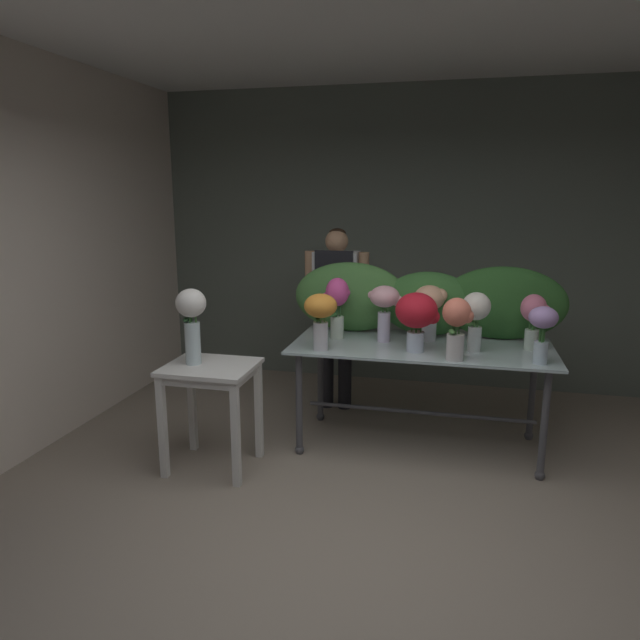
{
  "coord_description": "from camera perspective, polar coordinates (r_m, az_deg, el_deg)",
  "views": [
    {
      "loc": [
        0.5,
        -2.54,
        1.92
      ],
      "look_at": [
        -0.42,
        1.29,
        1.04
      ],
      "focal_mm": 32.2,
      "sensor_mm": 36.0,
      "label": 1
    }
  ],
  "objects": [
    {
      "name": "vase_fuchsia_lilies",
      "position": [
        4.41,
        1.72,
        1.82
      ],
      "size": [
        0.21,
        0.18,
        0.47
      ],
      "color": "silver",
      "rests_on": "display_table_glass"
    },
    {
      "name": "vase_coral_freesia",
      "position": [
        3.94,
        13.42,
        -0.37
      ],
      "size": [
        0.21,
        0.19,
        0.43
      ],
      "color": "silver",
      "rests_on": "display_table_glass"
    },
    {
      "name": "vase_crimson_ranunculus",
      "position": [
        4.1,
        9.61,
        0.54
      ],
      "size": [
        0.31,
        0.3,
        0.43
      ],
      "color": "silver",
      "rests_on": "display_table_glass"
    },
    {
      "name": "foliage_backdrop",
      "position": [
        4.6,
        10.19,
        1.87
      ],
      "size": [
        2.12,
        0.3,
        0.57
      ],
      "color": "#477F3D",
      "rests_on": "display_table_glass"
    },
    {
      "name": "vase_ivory_tulips",
      "position": [
        4.19,
        15.18,
        0.59
      ],
      "size": [
        0.22,
        0.2,
        0.43
      ],
      "color": "silver",
      "rests_on": "display_table_glass"
    },
    {
      "name": "wall_left",
      "position": [
        5.22,
        -22.89,
        6.61
      ],
      "size": [
        0.12,
        3.42,
        2.94
      ],
      "primitive_type": "cube",
      "color": "beige",
      "rests_on": "ground"
    },
    {
      "name": "side_table_white",
      "position": [
        4.08,
        -10.79,
        -6.03
      ],
      "size": [
        0.61,
        0.53,
        0.76
      ],
      "color": "white",
      "rests_on": "ground"
    },
    {
      "name": "ceiling_slab",
      "position": [
        4.36,
        7.3,
        26.81
      ],
      "size": [
        5.28,
        3.42,
        0.12
      ],
      "primitive_type": "cube",
      "color": "silver",
      "rests_on": "wall_back"
    },
    {
      "name": "wall_back",
      "position": [
        5.88,
        8.69,
        8.0
      ],
      "size": [
        5.16,
        0.12,
        2.94
      ],
      "primitive_type": "cube",
      "color": "slate",
      "rests_on": "ground"
    },
    {
      "name": "vase_sunset_stock",
      "position": [
        4.08,
        0.08,
        0.61
      ],
      "size": [
        0.24,
        0.24,
        0.41
      ],
      "color": "silver",
      "rests_on": "display_table_glass"
    },
    {
      "name": "display_table_glass",
      "position": [
        4.38,
        9.96,
        -4.03
      ],
      "size": [
        1.91,
        0.88,
        0.82
      ],
      "color": "#ADC3C7",
      "rests_on": "ground"
    },
    {
      "name": "vase_peach_anemones",
      "position": [
        4.43,
        10.81,
        1.39
      ],
      "size": [
        0.25,
        0.23,
        0.43
      ],
      "color": "silver",
      "rests_on": "display_table_glass"
    },
    {
      "name": "vase_blush_carnations",
      "position": [
        4.34,
        6.46,
        1.52
      ],
      "size": [
        0.27,
        0.23,
        0.43
      ],
      "color": "silver",
      "rests_on": "display_table_glass"
    },
    {
      "name": "vase_white_roses_tall",
      "position": [
        4.01,
        -12.63,
        0.16
      ],
      "size": [
        0.21,
        0.21,
        0.53
      ],
      "color": "silver",
      "rests_on": "side_table_white"
    },
    {
      "name": "vase_lilac_roses",
      "position": [
        4.03,
        21.26,
        -0.61
      ],
      "size": [
        0.19,
        0.19,
        0.39
      ],
      "color": "silver",
      "rests_on": "display_table_glass"
    },
    {
      "name": "ground_plane",
      "position": [
        4.64,
        6.25,
        -12.03
      ],
      "size": [
        7.26,
        7.26,
        0.0
      ],
      "primitive_type": "plane",
      "color": "gray"
    },
    {
      "name": "vase_rosy_dahlias",
      "position": [
        4.37,
        20.48,
        0.42
      ],
      "size": [
        0.2,
        0.18,
        0.41
      ],
      "color": "silver",
      "rests_on": "display_table_glass"
    },
    {
      "name": "florist",
      "position": [
        5.05,
        1.62,
        1.99
      ],
      "size": [
        0.57,
        0.24,
        1.62
      ],
      "color": "#232328",
      "rests_on": "ground"
    }
  ]
}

